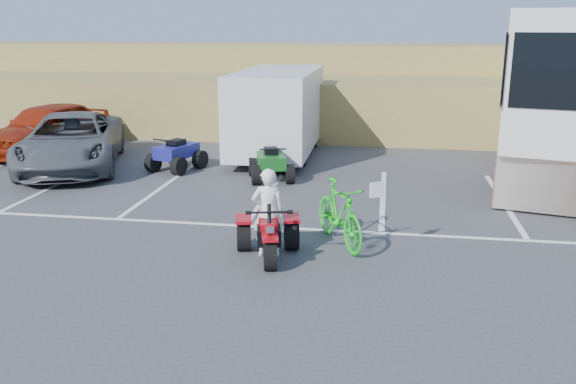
# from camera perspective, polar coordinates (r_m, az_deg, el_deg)

# --- Properties ---
(ground) EXTENTS (100.00, 100.00, 0.00)m
(ground) POSITION_cam_1_polar(r_m,az_deg,el_deg) (10.03, -7.21, -7.48)
(ground) COLOR #3B3B3D
(ground) RESTS_ON ground
(parking_stripes) EXTENTS (28.00, 5.16, 0.01)m
(parking_stripes) POSITION_cam_1_polar(r_m,az_deg,el_deg) (13.60, 1.08, -1.17)
(parking_stripes) COLOR white
(parking_stripes) RESTS_ON ground
(grass_embankment) EXTENTS (40.00, 8.50, 3.10)m
(grass_embankment) POSITION_cam_1_polar(r_m,az_deg,el_deg) (24.60, 2.91, 9.61)
(grass_embankment) COLOR olive
(grass_embankment) RESTS_ON ground
(red_trike_atv) EXTENTS (1.44, 1.72, 0.98)m
(red_trike_atv) POSITION_cam_1_polar(r_m,az_deg,el_deg) (10.55, -1.80, -6.18)
(red_trike_atv) COLOR #AA0912
(red_trike_atv) RESTS_ON ground
(rider) EXTENTS (0.63, 0.49, 1.55)m
(rider) POSITION_cam_1_polar(r_m,az_deg,el_deg) (10.43, -1.87, -1.92)
(rider) COLOR white
(rider) RESTS_ON ground
(green_dirt_bike) EXTENTS (1.39, 1.98, 1.17)m
(green_dirt_bike) POSITION_cam_1_polar(r_m,az_deg,el_deg) (11.04, 4.81, -2.01)
(green_dirt_bike) COLOR #14BF19
(green_dirt_bike) RESTS_ON ground
(grey_pickup) EXTENTS (4.19, 5.94, 1.50)m
(grey_pickup) POSITION_cam_1_polar(r_m,az_deg,el_deg) (18.01, -19.61, 4.48)
(grey_pickup) COLOR #4E5257
(grey_pickup) RESTS_ON ground
(red_car) EXTENTS (2.74, 4.87, 1.56)m
(red_car) POSITION_cam_1_polar(r_m,az_deg,el_deg) (20.49, -21.59, 5.60)
(red_car) COLOR maroon
(red_car) RESTS_ON ground
(cargo_trailer) EXTENTS (2.26, 5.54, 2.57)m
(cargo_trailer) POSITION_cam_1_polar(r_m,az_deg,el_deg) (18.59, -0.96, 7.68)
(cargo_trailer) COLOR silver
(cargo_trailer) RESTS_ON ground
(rv_motorhome) EXTENTS (5.65, 11.86, 4.14)m
(rv_motorhome) POSITION_cam_1_polar(r_m,az_deg,el_deg) (19.17, 24.96, 7.72)
(rv_motorhome) COLOR silver
(rv_motorhome) RESTS_ON ground
(quad_atv_blue) EXTENTS (1.49, 1.72, 0.95)m
(quad_atv_blue) POSITION_cam_1_polar(r_m,az_deg,el_deg) (17.15, -10.31, 2.05)
(quad_atv_blue) COLOR navy
(quad_atv_blue) RESTS_ON ground
(quad_atv_green) EXTENTS (1.43, 1.68, 0.93)m
(quad_atv_green) POSITION_cam_1_polar(r_m,az_deg,el_deg) (15.81, -1.60, 1.17)
(quad_atv_green) COLOR #135319
(quad_atv_green) RESTS_ON ground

